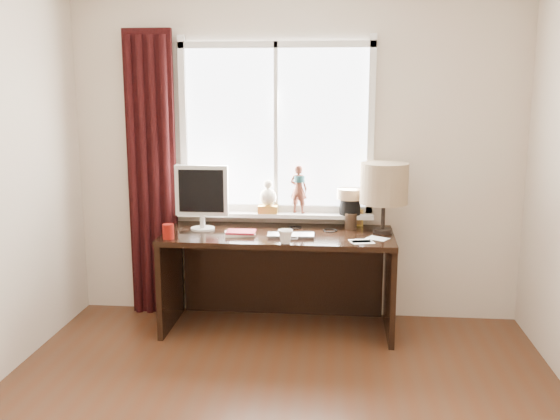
# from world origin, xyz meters

# --- Properties ---
(wall_back) EXTENTS (3.50, 0.00, 2.60)m
(wall_back) POSITION_xyz_m (0.00, 2.00, 1.30)
(wall_back) COLOR #CAB096
(wall_back) RESTS_ON ground
(laptop) EXTENTS (0.35, 0.23, 0.03)m
(laptop) POSITION_xyz_m (0.01, 1.51, 0.76)
(laptop) COLOR silver
(laptop) RESTS_ON desk
(mug) EXTENTS (0.14, 0.14, 0.10)m
(mug) POSITION_xyz_m (-0.02, 1.33, 0.80)
(mug) COLOR white
(mug) RESTS_ON desk
(red_cup) EXTENTS (0.08, 0.08, 0.11)m
(red_cup) POSITION_xyz_m (-0.86, 1.38, 0.80)
(red_cup) COLOR #6E0D07
(red_cup) RESTS_ON desk
(window) EXTENTS (1.52, 0.22, 1.40)m
(window) POSITION_xyz_m (-0.14, 1.95, 1.30)
(window) COLOR white
(window) RESTS_ON ground
(curtain) EXTENTS (0.38, 0.09, 2.25)m
(curtain) POSITION_xyz_m (-1.13, 1.91, 1.12)
(curtain) COLOR black
(curtain) RESTS_ON floor
(desk) EXTENTS (1.70, 0.70, 0.75)m
(desk) POSITION_xyz_m (-0.10, 1.73, 0.51)
(desk) COLOR black
(desk) RESTS_ON floor
(monitor) EXTENTS (0.40, 0.18, 0.49)m
(monitor) POSITION_xyz_m (-0.68, 1.69, 1.03)
(monitor) COLOR beige
(monitor) RESTS_ON desk
(notebook_stack) EXTENTS (0.25, 0.20, 0.03)m
(notebook_stack) POSITION_xyz_m (-0.37, 1.54, 0.77)
(notebook_stack) COLOR beige
(notebook_stack) RESTS_ON desk
(brush_holder) EXTENTS (0.09, 0.09, 0.25)m
(brush_holder) POSITION_xyz_m (0.44, 1.82, 0.81)
(brush_holder) COLOR black
(brush_holder) RESTS_ON desk
(icon_frame) EXTENTS (0.10, 0.03, 0.13)m
(icon_frame) POSITION_xyz_m (0.48, 1.93, 0.81)
(icon_frame) COLOR gold
(icon_frame) RESTS_ON desk
(table_lamp) EXTENTS (0.35, 0.35, 0.52)m
(table_lamp) POSITION_xyz_m (0.67, 1.72, 1.11)
(table_lamp) COLOR black
(table_lamp) RESTS_ON desk
(loose_papers) EXTENTS (0.30, 0.27, 0.00)m
(loose_papers) POSITION_xyz_m (0.54, 1.46, 0.75)
(loose_papers) COLOR white
(loose_papers) RESTS_ON desk
(desk_cables) EXTENTS (0.39, 0.34, 0.01)m
(desk_cables) POSITION_xyz_m (0.14, 1.71, 0.75)
(desk_cables) COLOR black
(desk_cables) RESTS_ON desk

